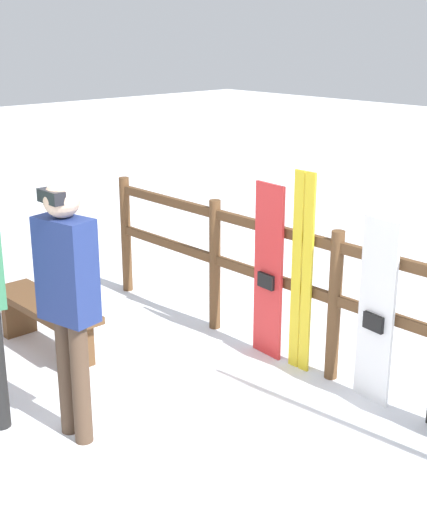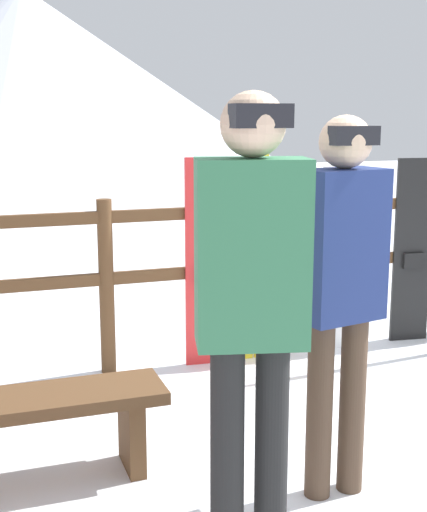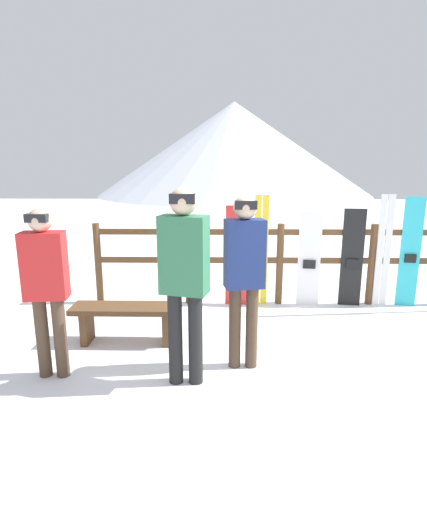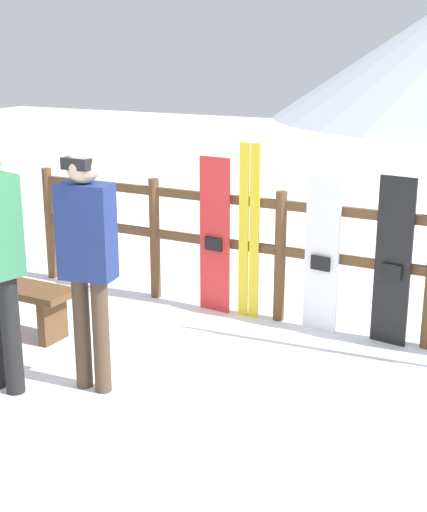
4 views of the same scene
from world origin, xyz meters
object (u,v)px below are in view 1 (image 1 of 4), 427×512
(bench, at_px, (45,315))
(ski_pair_yellow, at_px, (302,274))
(snowboard_white, at_px, (376,313))
(person_navy, at_px, (68,291))
(snowboard_red, at_px, (268,272))

(bench, bearing_deg, ski_pair_yellow, 38.54)
(bench, distance_m, snowboard_white, 2.69)
(snowboard_white, bearing_deg, person_navy, -119.38)
(snowboard_red, height_order, ski_pair_yellow, ski_pair_yellow)
(snowboard_red, bearing_deg, ski_pair_yellow, 0.58)
(bench, relative_size, snowboard_red, 0.85)
(person_navy, bearing_deg, bench, 157.60)
(person_navy, bearing_deg, snowboard_white, 60.62)
(ski_pair_yellow, bearing_deg, snowboard_red, -179.42)
(snowboard_red, bearing_deg, bench, -134.81)
(snowboard_red, relative_size, ski_pair_yellow, 0.91)
(bench, xyz_separation_m, snowboard_white, (2.32, 1.30, 0.35))
(person_navy, relative_size, snowboard_red, 1.20)
(person_navy, height_order, snowboard_white, person_navy)
(bench, bearing_deg, snowboard_red, 45.19)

